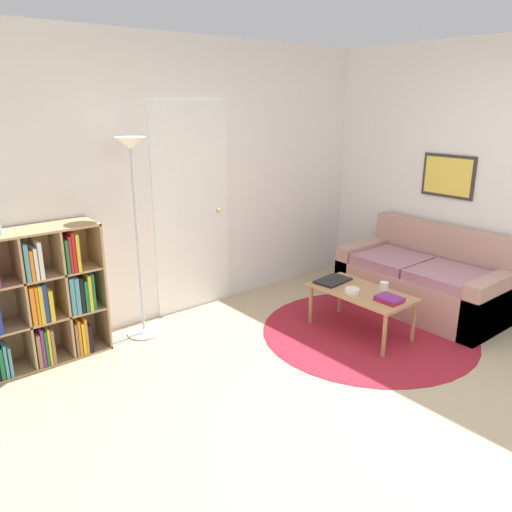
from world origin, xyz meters
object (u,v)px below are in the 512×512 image
object	(u,v)px
couch	(426,281)
coffee_table	(361,295)
floor_lamp	(133,185)
laptop	(333,280)
bowl	(352,291)
bookshelf	(40,299)
cup	(384,286)

from	to	relation	value
couch	coffee_table	size ratio (longest dim) A/B	1.72
floor_lamp	laptop	bearing A→B (deg)	-30.24
bowl	coffee_table	bearing A→B (deg)	-1.69
bookshelf	coffee_table	world-z (taller)	bookshelf
laptop	cup	world-z (taller)	cup
floor_lamp	cup	distance (m)	2.35
laptop	couch	bearing A→B (deg)	-19.93
floor_lamp	cup	bearing A→B (deg)	-37.89
coffee_table	laptop	bearing A→B (deg)	93.90
bookshelf	laptop	bearing A→B (deg)	-22.28
coffee_table	cup	world-z (taller)	cup
bookshelf	couch	world-z (taller)	bookshelf
floor_lamp	cup	world-z (taller)	floor_lamp
bowl	floor_lamp	bearing A→B (deg)	139.58
bookshelf	couch	bearing A→B (deg)	-21.59
floor_lamp	laptop	size ratio (longest dim) A/B	4.87
cup	laptop	bearing A→B (deg)	112.80
couch	laptop	world-z (taller)	couch
bookshelf	coffee_table	bearing A→B (deg)	-28.50
coffee_table	cup	bearing A→B (deg)	-35.58
bowl	cup	bearing A→B (deg)	-22.69
bookshelf	bowl	distance (m)	2.58
coffee_table	couch	bearing A→B (deg)	-2.14
floor_lamp	bowl	bearing A→B (deg)	-40.42
floor_lamp	cup	xyz separation A→B (m)	(1.70, -1.33, -0.91)
laptop	floor_lamp	bearing A→B (deg)	149.76
coffee_table	cup	size ratio (longest dim) A/B	11.86
bookshelf	floor_lamp	distance (m)	1.17
bookshelf	cup	size ratio (longest dim) A/B	14.10
floor_lamp	couch	size ratio (longest dim) A/B	1.10
floor_lamp	laptop	distance (m)	1.99
floor_lamp	couch	world-z (taller)	floor_lamp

